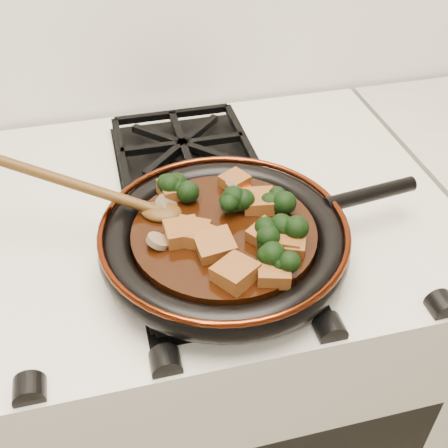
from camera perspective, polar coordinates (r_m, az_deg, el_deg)
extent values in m
cube|color=beige|center=(1.20, -1.81, -15.01)|extent=(0.76, 0.60, 0.90)
cylinder|color=black|center=(0.75, 0.00, -2.15)|extent=(0.30, 0.30, 0.01)
torus|color=black|center=(0.74, 0.00, -1.64)|extent=(0.33, 0.33, 0.04)
torus|color=#4E1B0B|center=(0.73, 0.00, -0.42)|extent=(0.33, 0.33, 0.01)
cylinder|color=black|center=(0.82, 14.64, 2.97)|extent=(0.14, 0.04, 0.02)
cylinder|color=black|center=(0.74, 0.00, -1.24)|extent=(0.24, 0.24, 0.02)
cube|color=brown|center=(0.71, -2.19, -1.40)|extent=(0.05, 0.05, 0.03)
cube|color=brown|center=(0.79, -5.11, 3.44)|extent=(0.05, 0.04, 0.02)
cube|color=brown|center=(0.69, -0.92, -2.30)|extent=(0.05, 0.05, 0.03)
cube|color=brown|center=(0.66, 1.17, -5.04)|extent=(0.06, 0.06, 0.03)
cube|color=brown|center=(0.71, -3.36, -0.98)|extent=(0.06, 0.06, 0.03)
cube|color=brown|center=(0.71, -4.27, -0.94)|extent=(0.04, 0.04, 0.02)
cube|color=brown|center=(0.70, 6.83, -2.20)|extent=(0.05, 0.05, 0.02)
cube|color=brown|center=(0.76, 3.57, 2.24)|extent=(0.05, 0.05, 0.03)
cube|color=brown|center=(0.71, 4.32, -1.18)|extent=(0.05, 0.05, 0.02)
cube|color=brown|center=(0.80, 1.07, 4.32)|extent=(0.05, 0.05, 0.02)
cube|color=brown|center=(0.67, 5.07, -4.94)|extent=(0.05, 0.05, 0.02)
cube|color=brown|center=(0.70, 6.15, -1.92)|extent=(0.05, 0.05, 0.03)
cylinder|color=#A92404|center=(0.79, 1.81, 3.71)|extent=(0.03, 0.03, 0.01)
cylinder|color=#A92404|center=(0.72, -4.58, -0.83)|extent=(0.03, 0.03, 0.02)
cylinder|color=#A92404|center=(0.76, -7.15, 1.34)|extent=(0.03, 0.03, 0.02)
cylinder|color=#A92404|center=(0.77, 1.73, 2.40)|extent=(0.03, 0.03, 0.02)
cylinder|color=#A92404|center=(0.71, -2.64, -1.38)|extent=(0.03, 0.03, 0.02)
cylinder|color=#A92404|center=(0.69, 5.83, -3.23)|extent=(0.03, 0.03, 0.01)
cylinder|color=brown|center=(0.76, -5.76, 1.88)|extent=(0.04, 0.04, 0.03)
cylinder|color=brown|center=(0.71, -6.72, -1.74)|extent=(0.04, 0.04, 0.02)
cylinder|color=brown|center=(0.79, 1.21, 3.84)|extent=(0.04, 0.04, 0.03)
ellipsoid|color=#4D2F10|center=(0.76, -6.37, 1.24)|extent=(0.07, 0.06, 0.02)
cylinder|color=#4D2F10|center=(0.78, -16.01, 4.27)|extent=(0.02, 0.02, 0.27)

